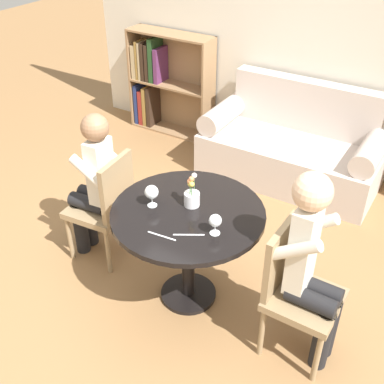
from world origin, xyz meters
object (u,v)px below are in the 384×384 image
couch (292,149)px  wine_glass_right (215,221)px  person_left (94,184)px  person_right (313,266)px  bookshelf_left (162,81)px  chair_right (294,287)px  flower_vase (192,196)px  wine_glass_left (152,193)px  chair_left (106,204)px

couch → wine_glass_right: bearing=-82.8°
person_left → person_right: 1.70m
bookshelf_left → chair_right: bookshelf_left is taller
couch → wine_glass_right: 2.11m
flower_vase → wine_glass_left: bearing=-147.6°
couch → wine_glass_right: size_ratio=12.47×
chair_right → wine_glass_right: size_ratio=6.62×
couch → person_right: bearing=-66.4°
chair_right → wine_glass_left: 1.06m
person_left → wine_glass_right: bearing=76.7°
couch → person_left: bearing=-114.5°
couch → person_left: person_left is taller
chair_left → wine_glass_right: chair_left is taller
couch → chair_left: (-0.76, -1.86, 0.18)m
chair_left → wine_glass_right: 1.09m
person_right → wine_glass_left: (-1.08, -0.05, 0.15)m
chair_right → person_right: 0.23m
chair_left → flower_vase: bearing=85.3°
chair_left → person_left: (-0.09, -0.01, 0.15)m
couch → bookshelf_left: size_ratio=1.48×
chair_left → chair_right: bearing=81.7°
couch → flower_vase: bearing=-90.4°
couch → wine_glass_right: (0.26, -2.03, 0.54)m
wine_glass_left → person_left: bearing=169.3°
chair_left → bookshelf_left: bearing=-161.2°
person_left → wine_glass_right: 1.14m
bookshelf_left → wine_glass_left: bearing=-56.7°
wine_glass_right → couch: bearing=97.2°
bookshelf_left → person_left: person_left is taller
chair_right → wine_glass_left: size_ratio=5.94×
wine_glass_right → flower_vase: flower_vase is taller
wine_glass_left → couch: bearing=83.3°
chair_left → wine_glass_left: (0.53, -0.13, 0.36)m
couch → person_left: size_ratio=1.39×
chair_left → chair_right: size_ratio=1.00×
person_left → flower_vase: (0.84, 0.02, 0.18)m
wine_glass_right → wine_glass_left: bearing=175.5°
chair_right → person_right: size_ratio=0.69×
wine_glass_right → flower_vase: 0.32m
wine_glass_left → flower_vase: size_ratio=0.61×
person_right → wine_glass_right: bearing=99.3°
bookshelf_left → chair_right: (2.48, -2.21, -0.07)m
chair_right → wine_glass_right: 0.62m
bookshelf_left → wine_glass_right: bearing=-49.3°
person_right → wine_glass_left: person_right is taller
bookshelf_left → flower_vase: size_ratio=4.63×
bookshelf_left → wine_glass_left: bookshelf_left is taller
person_right → flower_vase: bearing=85.0°
flower_vase → chair_right: bearing=-6.4°
chair_right → wine_glass_left: bearing=93.8°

